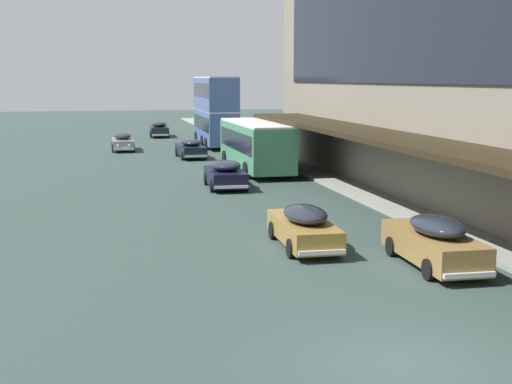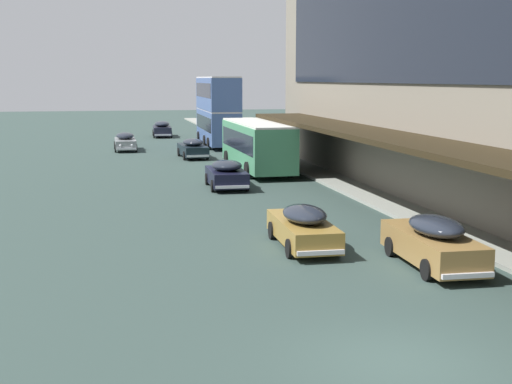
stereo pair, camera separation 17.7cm
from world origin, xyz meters
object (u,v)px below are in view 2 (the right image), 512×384
sedan_oncoming_rear (125,142)px  sedan_lead_near (162,129)px  sedan_second_mid (227,174)px  transit_bus_kerbside_front (257,143)px  sedan_far_back (193,148)px  sedan_lead_mid (433,242)px  transit_bus_kerbside_rear (218,109)px  sedan_trailing_mid (303,226)px

sedan_oncoming_rear → sedan_lead_near: bearing=72.7°
sedan_oncoming_rear → sedan_second_mid: (4.56, -21.66, 0.03)m
transit_bus_kerbside_front → sedan_far_back: bearing=109.3°
sedan_lead_near → sedan_far_back: (0.56, -19.89, -0.06)m
transit_bus_kerbside_front → sedan_lead_mid: 23.75m
sedan_lead_near → sedan_oncoming_rear: (-4.11, -13.19, -0.06)m
sedan_oncoming_rear → sedan_far_back: sedan_oncoming_rear is taller
transit_bus_kerbside_rear → sedan_far_back: 10.01m
sedan_oncoming_rear → sedan_lead_mid: bearing=-78.4°
sedan_oncoming_rear → sedan_second_mid: bearing=-78.1°
transit_bus_kerbside_rear → sedan_second_mid: bearing=-98.2°
sedan_lead_mid → sedan_trailing_mid: bearing=134.0°
sedan_oncoming_rear → sedan_lead_mid: size_ratio=0.96×
sedan_far_back → sedan_lead_mid: size_ratio=0.96×
transit_bus_kerbside_rear → sedan_second_mid: (-3.45, -24.05, -2.45)m
transit_bus_kerbside_front → transit_bus_kerbside_rear: 17.63m
sedan_lead_near → sedan_lead_mid: size_ratio=1.00×
transit_bus_kerbside_front → sedan_lead_mid: transit_bus_kerbside_front is taller
sedan_lead_near → sedan_oncoming_rear: size_ratio=1.04×
sedan_far_back → sedan_trailing_mid: (0.13, -28.87, 0.02)m
transit_bus_kerbside_front → transit_bus_kerbside_rear: (0.37, 17.57, 1.42)m
sedan_lead_near → sedan_lead_mid: bearing=-85.7°
sedan_oncoming_rear → sedan_far_back: 8.17m
transit_bus_kerbside_front → sedan_trailing_mid: size_ratio=2.14×
transit_bus_kerbside_rear → sedan_trailing_mid: (-3.21, -37.97, -2.47)m
transit_bus_kerbside_front → sedan_trailing_mid: bearing=-97.9°
sedan_oncoming_rear → transit_bus_kerbside_rear: bearing=16.6°
transit_bus_kerbside_rear → sedan_lead_near: (-3.90, 10.79, -2.42)m
transit_bus_kerbside_rear → transit_bus_kerbside_front: bearing=-91.2°
transit_bus_kerbside_rear → sedan_far_back: (-3.35, -9.10, -2.49)m
sedan_lead_near → sedan_lead_mid: (3.90, -52.09, 0.02)m
sedan_far_back → sedan_second_mid: bearing=-90.4°
transit_bus_kerbside_rear → sedan_second_mid: transit_bus_kerbside_rear is taller
sedan_lead_mid → sedan_trailing_mid: size_ratio=1.03×
transit_bus_kerbside_front → sedan_trailing_mid: (-2.84, -20.40, -1.05)m
transit_bus_kerbside_front → sedan_second_mid: transit_bus_kerbside_front is taller
sedan_lead_mid → sedan_second_mid: bearing=101.3°
sedan_lead_mid → sedan_trailing_mid: (-3.21, 3.33, -0.06)m
transit_bus_kerbside_rear → sedan_far_back: bearing=-110.2°
sedan_far_back → sedan_lead_mid: bearing=-84.1°
sedan_lead_mid → sedan_trailing_mid: sedan_lead_mid is taller
transit_bus_kerbside_front → sedan_lead_near: bearing=97.1°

